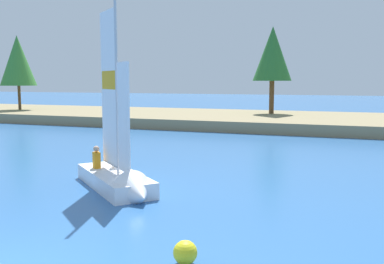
{
  "coord_description": "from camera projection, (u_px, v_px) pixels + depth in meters",
  "views": [
    {
      "loc": [
        5.79,
        -5.07,
        3.38
      ],
      "look_at": [
        -0.6,
        12.08,
        1.2
      ],
      "focal_mm": 40.38,
      "sensor_mm": 36.0,
      "label": 1
    }
  ],
  "objects": [
    {
      "name": "shoreline_tree_midleft",
      "position": [
        273.0,
        54.0,
        34.22
      ],
      "size": [
        3.08,
        3.08,
        6.92
      ],
      "color": "brown",
      "rests_on": "shore_bank"
    },
    {
      "name": "shore_bank",
      "position": [
        271.0,
        120.0,
        32.92
      ],
      "size": [
        80.0,
        11.89,
        0.74
      ],
      "primitive_type": "cube",
      "color": "#897A56",
      "rests_on": "ground"
    },
    {
      "name": "channel_buoy",
      "position": [
        185.0,
        253.0,
        7.96
      ],
      "size": [
        0.45,
        0.45,
        0.45
      ],
      "primitive_type": "sphere",
      "color": "yellow",
      "rests_on": "ground"
    },
    {
      "name": "sailboat",
      "position": [
        121.0,
        176.0,
        13.12
      ],
      "size": [
        4.21,
        3.88,
        6.81
      ],
      "rotation": [
        0.0,
        0.0,
        -0.71
      ],
      "color": "white",
      "rests_on": "ground"
    },
    {
      "name": "shoreline_tree_left",
      "position": [
        18.0,
        61.0,
        38.86
      ],
      "size": [
        3.17,
        3.17,
        6.69
      ],
      "color": "brown",
      "rests_on": "shore_bank"
    }
  ]
}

